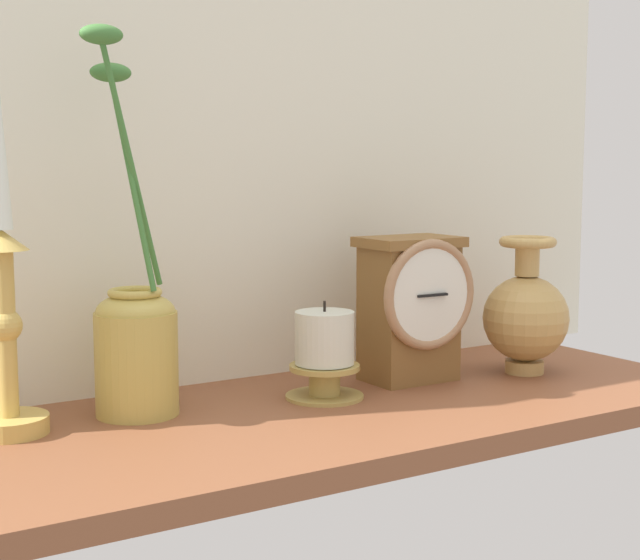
{
  "coord_description": "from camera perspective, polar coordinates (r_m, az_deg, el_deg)",
  "views": [
    {
      "loc": [
        -53.03,
        -86.42,
        26.66
      ],
      "look_at": [
        1.42,
        0.0,
        14.0
      ],
      "focal_mm": 54.19,
      "sensor_mm": 36.0,
      "label": 1
    }
  ],
  "objects": [
    {
      "name": "brass_vase_jar",
      "position": [
        1.03,
        -10.87,
        -3.22
      ],
      "size": [
        9.92,
        8.71,
        39.92
      ],
      "color": "tan",
      "rests_on": "ground_plane"
    },
    {
      "name": "back_wall",
      "position": [
        1.18,
        -5.48,
        9.88
      ],
      "size": [
        120.0,
        2.0,
        65.0
      ],
      "primitive_type": "cube",
      "color": "white",
      "rests_on": "ground_plane"
    },
    {
      "name": "ground_plane",
      "position": [
        1.05,
        -0.66,
        -8.3
      ],
      "size": [
        100.0,
        36.0,
        2.4
      ],
      "primitive_type": "cube",
      "color": "brown"
    },
    {
      "name": "mantel_clock",
      "position": [
        1.17,
        5.46,
        -1.53
      ],
      "size": [
        13.2,
        8.91,
        17.6
      ],
      "color": "brown",
      "rests_on": "ground_plane"
    },
    {
      "name": "candlestick_tall_left",
      "position": [
        0.98,
        -18.18,
        -0.57
      ],
      "size": [
        7.75,
        7.75,
        39.88
      ],
      "color": "tan",
      "rests_on": "ground_plane"
    },
    {
      "name": "brass_vase_bulbous",
      "position": [
        1.24,
        12.06,
        -2.0
      ],
      "size": [
        10.76,
        10.76,
        17.26
      ],
      "color": "tan",
      "rests_on": "ground_plane"
    },
    {
      "name": "pillar_candle_front",
      "position": [
        1.09,
        0.27,
        -4.39
      ],
      "size": [
        8.85,
        8.85,
        11.08
      ],
      "color": "tan",
      "rests_on": "ground_plane"
    }
  ]
}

